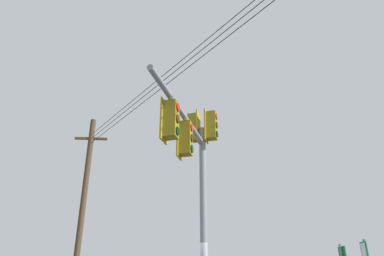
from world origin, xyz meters
name	(u,v)px	position (x,y,z in m)	size (l,w,h in m)	color
signal_mast_assembly	(194,158)	(0.96, 0.24, 4.63)	(4.19, 2.52, 6.50)	gray
utility_pole_wooden	(83,207)	(-1.88, -10.31, 5.21)	(1.40, 1.30, 10.22)	#4C3823
overhead_wire_span	(220,35)	(0.36, 0.84, 8.86)	(4.49, 22.31, 0.96)	black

